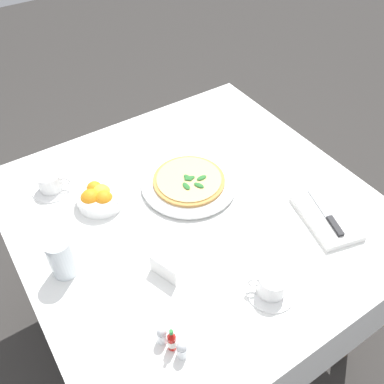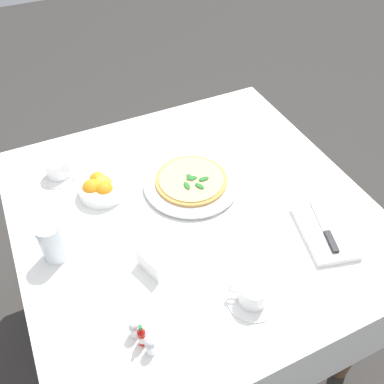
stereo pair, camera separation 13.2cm
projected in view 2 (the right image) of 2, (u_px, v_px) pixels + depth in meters
name	position (u px, v px, depth m)	size (l,w,h in m)	color
ground_plane	(193.00, 323.00, 1.83)	(8.00, 8.00, 0.00)	#33302D
dining_table	(193.00, 236.00, 1.40)	(1.07, 1.07, 0.74)	white
pizza_plate	(191.00, 183.00, 1.37)	(0.31, 0.31, 0.02)	white
pizza	(191.00, 180.00, 1.36)	(0.24, 0.24, 0.02)	#C68E47
coffee_cup_center_back	(58.00, 169.00, 1.39)	(0.13, 0.13, 0.06)	white
coffee_cup_left_edge	(254.00, 293.00, 1.06)	(0.13, 0.13, 0.07)	white
water_glass_back_corner	(53.00, 243.00, 1.13)	(0.07, 0.07, 0.13)	white
napkin_folded	(324.00, 232.00, 1.22)	(0.25, 0.18, 0.02)	white
dinner_knife	(325.00, 228.00, 1.21)	(0.19, 0.08, 0.01)	silver
citrus_bowl	(101.00, 187.00, 1.33)	(0.15, 0.15, 0.07)	white
hot_sauce_bottle	(142.00, 336.00, 0.97)	(0.02, 0.02, 0.08)	#B7140F
salt_shaker	(134.00, 329.00, 0.99)	(0.03, 0.03, 0.06)	white
pepper_shaker	(151.00, 347.00, 0.96)	(0.03, 0.03, 0.06)	white
menu_card	(147.00, 267.00, 1.11)	(0.09, 0.03, 0.06)	white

